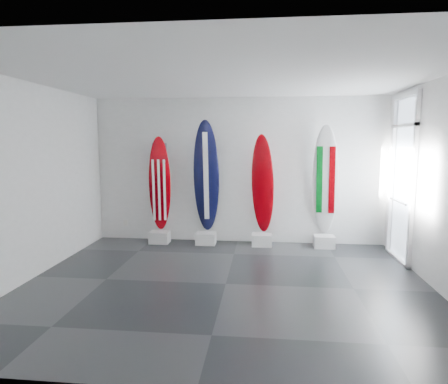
# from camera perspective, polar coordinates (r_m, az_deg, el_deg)

# --- Properties ---
(floor) EXTENTS (6.00, 6.00, 0.00)m
(floor) POSITION_cam_1_polar(r_m,az_deg,el_deg) (5.88, 0.27, -13.46)
(floor) COLOR black
(floor) RESTS_ON ground
(ceiling) EXTENTS (6.00, 6.00, 0.00)m
(ceiling) POSITION_cam_1_polar(r_m,az_deg,el_deg) (5.57, 0.29, 16.76)
(ceiling) COLOR white
(ceiling) RESTS_ON wall_back
(wall_back) EXTENTS (6.00, 0.00, 6.00)m
(wall_back) POSITION_cam_1_polar(r_m,az_deg,el_deg) (8.01, 2.08, 3.16)
(wall_back) COLOR silver
(wall_back) RESTS_ON ground
(wall_front) EXTENTS (6.00, 0.00, 6.00)m
(wall_front) POSITION_cam_1_polar(r_m,az_deg,el_deg) (3.08, -4.41, -3.83)
(wall_front) COLOR silver
(wall_front) RESTS_ON ground
(wall_left) EXTENTS (0.00, 5.00, 5.00)m
(wall_left) POSITION_cam_1_polar(r_m,az_deg,el_deg) (6.55, -26.86, 1.39)
(wall_left) COLOR silver
(wall_left) RESTS_ON ground
(wall_right) EXTENTS (0.00, 5.00, 5.00)m
(wall_right) POSITION_cam_1_polar(r_m,az_deg,el_deg) (6.02, 30.01, 0.73)
(wall_right) COLOR silver
(wall_right) RESTS_ON ground
(display_block_usa) EXTENTS (0.40, 0.30, 0.24)m
(display_block_usa) POSITION_cam_1_polar(r_m,az_deg,el_deg) (8.19, -9.52, -6.63)
(display_block_usa) COLOR silver
(display_block_usa) RESTS_ON floor
(surfboard_usa) EXTENTS (0.51, 0.42, 1.98)m
(surfboard_usa) POSITION_cam_1_polar(r_m,az_deg,el_deg) (8.09, -9.50, 1.15)
(surfboard_usa) COLOR #890006
(surfboard_usa) RESTS_ON display_block_usa
(display_block_navy) EXTENTS (0.40, 0.30, 0.24)m
(display_block_navy) POSITION_cam_1_polar(r_m,az_deg,el_deg) (7.99, -2.70, -6.90)
(display_block_navy) COLOR silver
(display_block_navy) RESTS_ON floor
(surfboard_navy) EXTENTS (0.53, 0.41, 2.30)m
(surfboard_navy) POSITION_cam_1_polar(r_m,az_deg,el_deg) (7.87, -2.64, 2.25)
(surfboard_navy) COLOR black
(surfboard_navy) RESTS_ON display_block_navy
(display_block_swiss) EXTENTS (0.40, 0.30, 0.24)m
(display_block_swiss) POSITION_cam_1_polar(r_m,az_deg,el_deg) (7.90, 5.64, -7.09)
(display_block_swiss) COLOR silver
(display_block_swiss) RESTS_ON floor
(surfboard_swiss) EXTENTS (0.53, 0.46, 2.02)m
(surfboard_swiss) POSITION_cam_1_polar(r_m,az_deg,el_deg) (7.79, 5.75, 1.12)
(surfboard_swiss) COLOR #890006
(surfboard_swiss) RESTS_ON display_block_swiss
(display_block_italy) EXTENTS (0.40, 0.30, 0.24)m
(display_block_italy) POSITION_cam_1_polar(r_m,az_deg,el_deg) (7.99, 14.61, -7.13)
(display_block_italy) COLOR silver
(display_block_italy) RESTS_ON floor
(surfboard_italy) EXTENTS (0.59, 0.53, 2.21)m
(surfboard_italy) POSITION_cam_1_polar(r_m,az_deg,el_deg) (7.88, 14.79, 1.65)
(surfboard_italy) COLOR white
(surfboard_italy) RESTS_ON display_block_italy
(wall_outlet) EXTENTS (0.09, 0.02, 0.13)m
(wall_outlet) POSITION_cam_1_polar(r_m,az_deg,el_deg) (8.67, -14.39, -4.41)
(wall_outlet) COLOR silver
(wall_outlet) RESTS_ON wall_back
(glass_door) EXTENTS (0.12, 1.16, 2.85)m
(glass_door) POSITION_cam_1_polar(r_m,az_deg,el_deg) (7.45, 24.96, 1.57)
(glass_door) COLOR white
(glass_door) RESTS_ON floor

